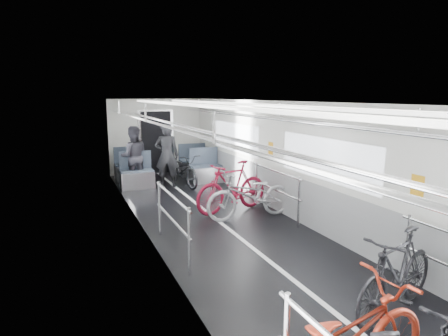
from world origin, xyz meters
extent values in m
cube|color=black|center=(0.00, 0.00, 0.00)|extent=(3.00, 14.00, 0.01)
cube|color=white|center=(0.00, 0.00, 2.40)|extent=(3.00, 14.00, 0.02)
cube|color=silver|center=(-1.50, 0.00, 1.20)|extent=(0.02, 14.00, 2.40)
cube|color=silver|center=(1.50, 0.00, 1.20)|extent=(0.02, 14.00, 2.40)
cube|color=silver|center=(0.00, 7.00, 1.20)|extent=(3.00, 0.02, 2.40)
cube|color=white|center=(0.00, 0.00, 0.01)|extent=(0.08, 13.80, 0.01)
cube|color=gray|center=(-1.47, 0.00, 0.45)|extent=(0.01, 13.90, 0.90)
cube|color=gray|center=(1.47, 0.00, 0.45)|extent=(0.01, 13.90, 0.90)
cube|color=white|center=(-1.47, 0.00, 1.40)|extent=(0.01, 10.80, 0.75)
cube|color=white|center=(1.47, 0.00, 1.40)|extent=(0.01, 10.80, 0.75)
cube|color=white|center=(-0.55, 0.00, 2.34)|extent=(0.14, 13.40, 0.05)
cube|color=white|center=(0.55, 0.00, 2.34)|extent=(0.14, 13.40, 0.05)
cube|color=black|center=(0.00, 6.94, 1.00)|extent=(0.95, 0.10, 2.00)
imported|color=black|center=(0.64, -2.56, 0.51)|extent=(1.75, 0.97, 1.01)
imported|color=#A0A0A5|center=(0.68, 1.37, 0.50)|extent=(1.93, 0.71, 1.01)
imported|color=maroon|center=(0.52, 1.97, 0.56)|extent=(1.92, 0.94, 1.11)
imported|color=black|center=(0.24, 4.80, 0.46)|extent=(0.90, 1.82, 0.92)
imported|color=black|center=(-0.20, 4.80, 0.89)|extent=(0.75, 0.61, 1.78)
imported|color=#2B2931|center=(-1.04, 5.23, 0.84)|extent=(0.90, 0.74, 1.69)
camera|label=1|loc=(-2.83, -5.78, 2.53)|focal=32.00mm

